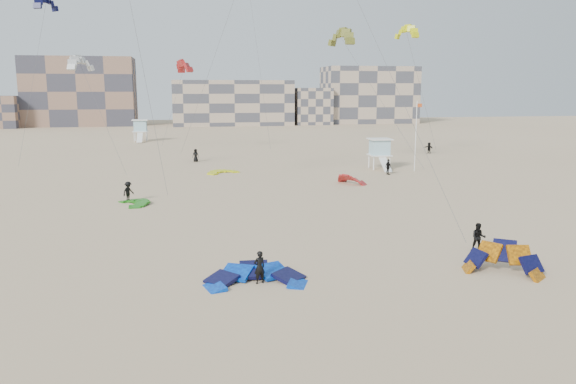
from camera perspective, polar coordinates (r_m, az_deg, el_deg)
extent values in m
plane|color=tan|center=(28.02, -2.18, -9.44)|extent=(320.00, 320.00, 0.00)
imported|color=black|center=(28.03, -2.92, -7.64)|extent=(0.70, 0.57, 1.66)
imported|color=black|center=(35.20, 18.78, -4.39)|extent=(1.04, 0.95, 1.72)
imported|color=black|center=(50.09, -15.91, 0.04)|extent=(1.23, 1.27, 1.74)
imported|color=black|center=(64.56, 10.15, 2.52)|extent=(0.65, 1.11, 1.77)
imported|color=black|center=(76.06, -9.37, 3.69)|extent=(0.96, 0.75, 1.73)
imported|color=black|center=(87.66, 14.13, 4.37)|extent=(1.12, 1.62, 1.69)
cylinder|color=#3F3F3F|center=(47.59, -14.38, 11.39)|extent=(3.05, 2.75, 19.23)
cylinder|color=#3F3F3F|center=(44.83, 9.50, 13.60)|extent=(0.55, 27.89, 22.29)
cylinder|color=#3F3F3F|center=(61.46, -18.28, 7.10)|extent=(4.83, 6.32, 11.12)
cylinder|color=#3F3F3F|center=(71.18, -7.35, 13.88)|extent=(9.35, 10.68, 25.97)
cylinder|color=#3F3F3F|center=(65.01, 9.46, 9.08)|extent=(6.92, 9.34, 14.42)
cylinder|color=#3F3F3F|center=(80.84, 13.45, 9.67)|extent=(6.31, 2.81, 15.87)
cylinder|color=#3F3F3F|center=(75.22, -24.48, 10.28)|extent=(1.77, 11.73, 19.22)
cylinder|color=#3F3F3F|center=(83.85, -3.12, 14.07)|extent=(2.95, 4.89, 27.92)
cylinder|color=#3F3F3F|center=(86.74, -11.63, 8.41)|extent=(3.76, 0.62, 11.77)
cube|color=white|center=(69.15, 9.27, 3.73)|extent=(2.62, 2.62, 0.13)
cube|color=#9CC8D6|center=(69.04, 9.29, 4.53)|extent=(2.15, 2.15, 1.80)
cube|color=white|center=(68.95, 9.32, 5.33)|extent=(2.72, 2.72, 0.14)
cube|color=white|center=(66.99, 9.96, 2.75)|extent=(1.00, 2.59, 1.49)
cube|color=white|center=(108.91, -14.75, 5.98)|extent=(2.79, 2.79, 0.14)
cube|color=#9CC8D6|center=(108.84, -14.78, 6.53)|extent=(2.29, 2.29, 1.97)
cube|color=white|center=(108.78, -14.80, 7.09)|extent=(2.89, 2.89, 0.16)
cube|color=white|center=(106.34, -14.82, 5.36)|extent=(1.02, 2.81, 1.63)
cylinder|color=white|center=(67.70, 12.85, 5.53)|extent=(0.10, 0.10, 8.22)
cube|color=#CC4A1B|center=(67.64, 13.21, 8.57)|extent=(0.62, 0.02, 0.41)
cube|color=#876451|center=(162.20, -20.29, 9.54)|extent=(28.00, 14.00, 18.00)
cube|color=tan|center=(156.73, -5.72, 9.01)|extent=(32.00, 16.00, 12.00)
cube|color=tan|center=(167.01, 8.21, 9.72)|extent=(26.00, 14.00, 16.00)
cube|color=tan|center=(158.26, 2.41, 8.70)|extent=(10.00, 10.00, 10.00)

